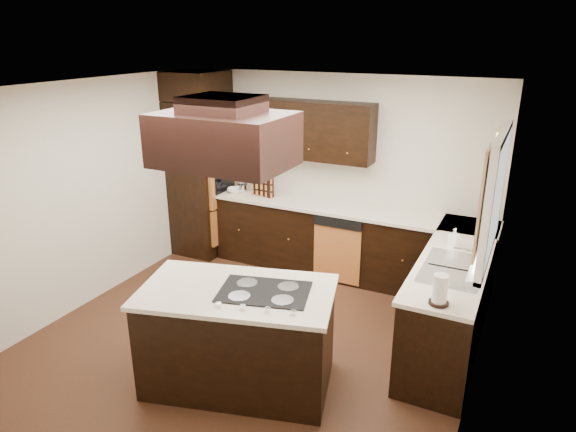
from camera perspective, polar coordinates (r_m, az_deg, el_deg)
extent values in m
cube|color=brown|center=(5.44, -3.83, -13.38)|extent=(4.20, 4.20, 0.02)
cube|color=white|center=(4.58, -4.57, 14.07)|extent=(4.20, 4.20, 0.02)
cube|color=beige|center=(6.69, 4.95, 4.85)|extent=(4.20, 0.02, 2.50)
cube|color=beige|center=(3.40, -22.66, -12.04)|extent=(4.20, 0.02, 2.50)
cube|color=beige|center=(6.16, -21.42, 2.24)|extent=(0.02, 4.20, 2.50)
cube|color=beige|center=(4.29, 21.15, -5.16)|extent=(0.02, 4.20, 2.50)
cube|color=black|center=(7.22, -9.57, 4.19)|extent=(0.65, 0.75, 2.12)
cube|color=#CD7435|center=(7.01, -7.26, 4.35)|extent=(0.05, 0.62, 0.78)
cube|color=black|center=(6.66, 4.05, -2.55)|extent=(2.93, 0.60, 0.88)
cube|color=black|center=(5.47, 17.87, -8.73)|extent=(0.60, 2.40, 0.88)
cube|color=beige|center=(6.49, 4.10, 1.17)|extent=(2.93, 0.63, 0.04)
cube|color=beige|center=(5.27, 18.23, -4.29)|extent=(0.63, 2.40, 0.04)
cube|color=black|center=(6.57, 0.97, 9.65)|extent=(2.00, 0.34, 0.72)
cube|color=#CD7435|center=(6.33, 5.49, -4.26)|extent=(0.60, 0.05, 0.72)
cube|color=white|center=(4.67, 21.98, 2.01)|extent=(0.06, 1.32, 1.12)
cube|color=white|center=(4.67, 22.32, 1.96)|extent=(0.00, 1.20, 1.00)
cube|color=beige|center=(4.26, 20.74, 1.25)|extent=(0.02, 0.34, 0.90)
cube|color=beige|center=(5.07, 21.81, 3.92)|extent=(0.02, 0.34, 0.90)
cube|color=silver|center=(4.94, 17.80, -5.57)|extent=(0.52, 0.84, 0.01)
cube|color=black|center=(4.61, -5.52, -13.43)|extent=(1.74, 1.24, 0.88)
cube|color=beige|center=(4.38, -5.72, -8.38)|extent=(1.81, 1.31, 0.04)
cube|color=black|center=(4.31, -2.66, -8.39)|extent=(0.85, 0.67, 0.01)
cube|color=black|center=(4.12, -7.14, 8.42)|extent=(1.05, 0.72, 0.42)
cube|color=black|center=(4.08, -7.30, 12.21)|extent=(0.55, 0.50, 0.13)
cylinder|color=silver|center=(7.00, -5.07, 3.13)|extent=(0.15, 0.15, 0.10)
cone|color=silver|center=(6.95, -5.11, 4.56)|extent=(0.13, 0.13, 0.26)
cube|color=black|center=(6.77, -2.75, 3.33)|extent=(0.32, 0.16, 0.26)
imported|color=white|center=(6.97, -5.83, 2.86)|extent=(0.30, 0.30, 0.06)
imported|color=white|center=(5.42, 17.99, -2.28)|extent=(0.11, 0.11, 0.19)
cylinder|color=white|center=(4.25, 16.53, -7.88)|extent=(0.14, 0.14, 0.26)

